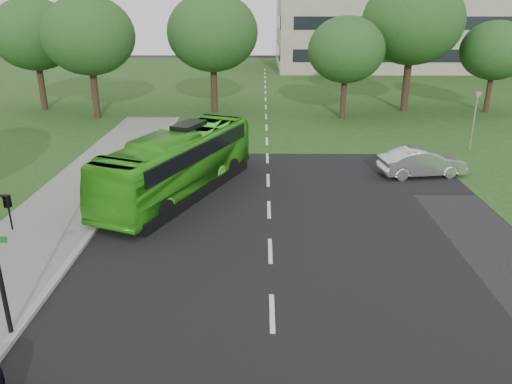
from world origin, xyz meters
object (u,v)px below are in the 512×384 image
tree_park_e (495,51)px  traffic_light (0,248)px  bus (179,163)px  sedan (422,162)px  tree_park_a (89,36)px  tree_park_c (346,50)px  tree_park_d (413,21)px  tree_park_f (34,34)px  tree_park_b (213,32)px  camera_pole (475,113)px

tree_park_e → traffic_light: size_ratio=1.62×
tree_park_e → bus: tree_park_e is taller
tree_park_e → sedan: size_ratio=1.66×
tree_park_e → tree_park_a: bearing=-175.3°
tree_park_e → traffic_light: 40.68m
tree_park_c → tree_park_e: tree_park_c is taller
sedan → tree_park_d: bearing=-21.3°
tree_park_f → tree_park_b: bearing=-3.8°
bus → traffic_light: size_ratio=2.35×
tree_park_b → camera_pole: 21.20m
tree_park_c → traffic_light: 31.60m
tree_park_b → sedan: size_ratio=2.14×
tree_park_c → tree_park_d: 6.83m
tree_park_a → bus: 20.37m
tree_park_a → camera_pole: 28.45m
tree_park_d → sedan: size_ratio=2.41×
tree_park_e → camera_pole: tree_park_e is taller
tree_park_a → bus: tree_park_a is taller
sedan → traffic_light: traffic_light is taller
tree_park_a → traffic_light: 29.63m
tree_park_e → bus: size_ratio=0.69×
bus → tree_park_a: bearing=141.0°
tree_park_f → traffic_light: tree_park_f is taller
tree_park_a → camera_pole: bearing=-19.5°
tree_park_c → tree_park_d: (5.76, 3.07, 2.00)m
tree_park_b → bus: tree_park_b is taller
tree_park_e → sedan: (-10.64, -17.19, -4.35)m
tree_park_d → bus: (-16.20, -20.39, -5.84)m
tree_park_f → tree_park_d: bearing=-0.5°
tree_park_c → bus: size_ratio=0.73×
tree_park_a → tree_park_f: 6.55m
tree_park_e → bus: 30.79m
tree_park_a → tree_park_b: 9.64m
tree_park_e → tree_park_f: 38.26m
tree_park_c → sedan: bearing=-82.0°
tree_park_a → tree_park_d: 25.85m
sedan → camera_pole: bearing=-51.2°
tree_park_f → bus: (15.12, -20.65, -4.80)m
camera_pole → tree_park_c: bearing=127.7°
tree_park_a → tree_park_e: bearing=4.7°
tree_park_a → tree_park_e: size_ratio=1.25×
tree_park_b → tree_park_c: 10.86m
tree_park_e → tree_park_c: bearing=-167.9°
traffic_light → tree_park_d: bearing=74.6°
tree_park_a → tree_park_c: (19.89, -0.05, -1.03)m
traffic_light → bus: bearing=91.8°
tree_park_f → traffic_light: size_ratio=2.01×
tree_park_d → sedan: tree_park_d is taller
tree_park_b → tree_park_f: 15.05m
tree_park_f → tree_park_e: bearing=-0.9°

